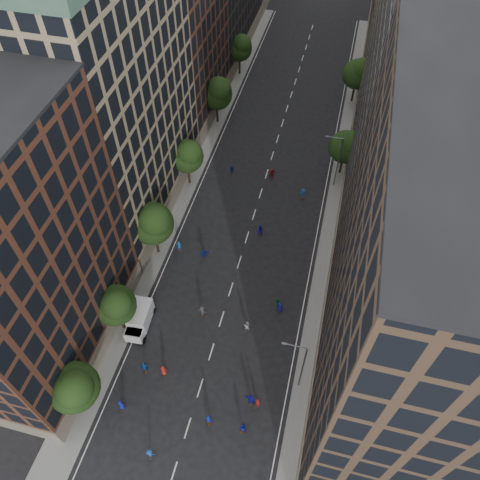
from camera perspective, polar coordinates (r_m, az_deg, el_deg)
The scene contains 38 objects.
ground at distance 71.55m, azimuth 2.44°, elevation 5.43°, with size 240.00×240.00×0.00m, color black.
sidewalk_left at distance 79.22m, azimuth -5.01°, elevation 10.70°, with size 4.00×105.00×0.15m, color slate.
sidewalk_right at distance 76.38m, azimuth 12.59°, elevation 7.68°, with size 4.00×105.00×0.15m, color slate.
bldg_left_a at distance 50.00m, azimuth -26.65°, elevation -2.27°, with size 14.00×22.00×30.00m, color #4F2C1E.
bldg_left_b at distance 62.62m, azimuth -16.02°, elevation 16.06°, with size 14.00×26.00×34.00m, color #938160.
bldg_left_c at distance 81.91m, azimuth -8.46°, elevation 23.54°, with size 14.00×20.00×28.00m, color #4F2C1E.
bldg_right_a at distance 42.12m, azimuth 21.60°, elevation -5.71°, with size 14.00×30.00×36.00m, color #453325.
bldg_right_b at distance 64.32m, azimuth 21.17°, elevation 15.01°, with size 14.00×28.00×33.00m, color #60594F.
bldg_right_c at distance 87.68m, azimuth 21.45°, elevation 25.38°, with size 14.00×26.00×35.00m, color #938160.
tree_left_0 at distance 51.00m, azimuth -19.59°, elevation -16.60°, with size 5.20×5.20×8.83m.
tree_left_1 at distance 54.82m, azimuth -14.91°, elevation -7.65°, with size 4.80×4.80×8.21m.
tree_left_2 at distance 60.29m, azimuth -10.57°, elevation 2.10°, with size 5.60×5.60×9.45m.
tree_left_3 at distance 69.79m, azimuth -6.43°, elevation 10.23°, with size 5.00×5.00×8.58m.
tree_left_4 at distance 81.73m, azimuth -2.80°, elevation 17.51°, with size 5.40×5.40×9.08m.
tree_left_5 at distance 95.23m, azimuth 0.03°, elevation 22.45°, with size 4.80×4.80×8.33m.
tree_right_a at distance 73.06m, azimuth 12.88°, elevation 11.13°, with size 5.00×5.00×8.39m.
tree_right_b at distance 89.45m, azimuth 14.26°, elevation 19.14°, with size 5.20×5.20×8.83m.
streetlamp_near at distance 50.49m, azimuth 7.45°, elevation -14.86°, with size 2.64×0.22×9.06m.
streetlamp_far at distance 71.11m, azimuth 11.77°, elevation 9.60°, with size 2.64×0.22×9.06m.
cargo_van at distance 58.11m, azimuth -12.17°, elevation -9.42°, with size 2.69×5.20×2.70m.
skater_0 at distance 54.67m, azimuth -14.27°, elevation -18.91°, with size 0.79×0.51×1.61m, color navy.
skater_1 at distance 52.66m, azimuth -3.84°, elevation -20.98°, with size 0.67×0.44×1.82m, color #131F9A.
skater_2 at distance 52.43m, azimuth 0.34°, elevation -21.87°, with size 0.77×0.60×1.59m, color #111891.
skater_3 at distance 52.55m, azimuth -10.91°, elevation -24.21°, with size 0.97×0.56×1.51m, color #154AAE.
skater_4 at distance 55.67m, azimuth -11.56°, elevation -14.95°, with size 1.10×0.46×1.88m, color #13489E.
skater_5 at distance 53.29m, azimuth 1.38°, elevation -18.89°, with size 1.64×0.52×1.76m, color #1515AC.
skater_6 at distance 55.26m, azimuth -9.30°, elevation -15.44°, with size 0.80×0.52×1.64m, color #A4231B.
skater_7 at distance 53.26m, azimuth 2.15°, elevation -19.23°, with size 0.60×0.39×1.64m, color maroon.
skater_8 at distance 57.13m, azimuth 0.84°, elevation -10.40°, with size 0.77×0.60×1.58m, color #BAB9B5.
skater_9 at distance 58.25m, azimuth -4.60°, elevation -8.64°, with size 1.09×0.63×1.68m, color #37373B.
skater_10 at distance 58.91m, azimuth 4.61°, elevation -7.64°, with size 0.94×0.39×1.61m, color #1D632B.
skater_11 at distance 63.21m, azimuth -4.45°, elevation -1.73°, with size 1.56×0.50×1.68m, color navy.
skater_12 at distance 58.61m, azimuth 4.86°, elevation -8.17°, with size 0.78×0.51×1.60m, color #1A14A9.
skater_13 at distance 64.42m, azimuth -7.44°, elevation -0.73°, with size 0.62×0.41×1.70m, color blue.
skater_14 at distance 65.60m, azimuth 2.45°, elevation 1.20°, with size 0.93×0.72×1.91m, color #1715B2.
skater_15 at distance 71.19m, azimuth 7.67°, elevation 5.61°, with size 1.10×0.63×1.70m, color #1647B5.
skater_16 at distance 74.49m, azimuth -0.94°, elevation 8.53°, with size 0.91×0.38×1.56m, color navy.
skater_17 at distance 74.04m, azimuth 3.90°, elevation 8.12°, with size 1.50×0.48×1.62m, color maroon.
Camera 1 is at (9.20, -9.50, 50.84)m, focal length 35.00 mm.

